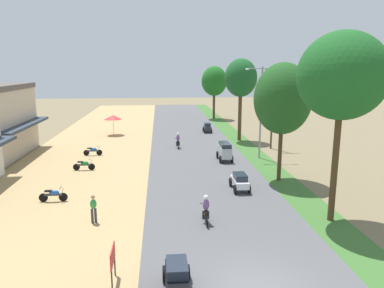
{
  "coord_description": "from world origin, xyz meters",
  "views": [
    {
      "loc": [
        -3.53,
        -12.4,
        8.56
      ],
      "look_at": [
        -0.78,
        18.45,
        1.98
      ],
      "focal_mm": 34.25,
      "sensor_mm": 36.0,
      "label": 1
    }
  ],
  "objects_px": {
    "streetlamp_near": "(261,107)",
    "motorbike_foreground_rider": "(206,210)",
    "median_tree_third": "(241,78)",
    "car_hatchback_charcoal": "(207,127)",
    "median_tree_second": "(283,99)",
    "utility_pole_near": "(273,106)",
    "median_tree_nearest": "(342,76)",
    "car_sedan_white": "(240,181)",
    "parked_motorbike_third": "(93,150)",
    "car_van_silver": "(225,151)",
    "parked_motorbike_nearest": "(53,194)",
    "streetlamp_mid": "(213,91)",
    "parked_motorbike_second": "(84,164)",
    "motorbike_ahead_second": "(178,141)",
    "pedestrian_on_shoulder": "(93,207)",
    "car_sedan_black": "(177,276)",
    "vendor_umbrella": "(113,117)",
    "median_tree_fourth": "(214,81)",
    "street_signboard": "(113,259)"
  },
  "relations": [
    {
      "from": "car_van_silver",
      "to": "median_tree_third",
      "type": "bearing_deg",
      "value": 69.97
    },
    {
      "from": "streetlamp_near",
      "to": "streetlamp_mid",
      "type": "height_order",
      "value": "streetlamp_near"
    },
    {
      "from": "parked_motorbike_third",
      "to": "median_tree_nearest",
      "type": "relative_size",
      "value": 0.17
    },
    {
      "from": "car_sedan_white",
      "to": "car_hatchback_charcoal",
      "type": "distance_m",
      "value": 23.0
    },
    {
      "from": "utility_pole_near",
      "to": "car_sedan_black",
      "type": "height_order",
      "value": "utility_pole_near"
    },
    {
      "from": "parked_motorbike_third",
      "to": "vendor_umbrella",
      "type": "xyz_separation_m",
      "value": [
        0.69,
        10.89,
        1.75
      ]
    },
    {
      "from": "parked_motorbike_second",
      "to": "car_sedan_black",
      "type": "xyz_separation_m",
      "value": [
        6.89,
        -17.6,
        0.19
      ]
    },
    {
      "from": "median_tree_second",
      "to": "car_hatchback_charcoal",
      "type": "height_order",
      "value": "median_tree_second"
    },
    {
      "from": "vendor_umbrella",
      "to": "median_tree_fourth",
      "type": "relative_size",
      "value": 0.29
    },
    {
      "from": "median_tree_third",
      "to": "car_sedan_white",
      "type": "bearing_deg",
      "value": -102.19
    },
    {
      "from": "street_signboard",
      "to": "car_sedan_black",
      "type": "bearing_deg",
      "value": -19.56
    },
    {
      "from": "median_tree_nearest",
      "to": "car_sedan_white",
      "type": "xyz_separation_m",
      "value": [
        -4.02,
        5.46,
        -7.3
      ]
    },
    {
      "from": "parked_motorbike_second",
      "to": "motorbike_ahead_second",
      "type": "distance_m",
      "value": 11.3
    },
    {
      "from": "parked_motorbike_third",
      "to": "car_van_silver",
      "type": "bearing_deg",
      "value": -14.33
    },
    {
      "from": "utility_pole_near",
      "to": "median_tree_nearest",
      "type": "bearing_deg",
      "value": -96.8
    },
    {
      "from": "streetlamp_mid",
      "to": "car_hatchback_charcoal",
      "type": "bearing_deg",
      "value": -100.85
    },
    {
      "from": "median_tree_third",
      "to": "motorbike_ahead_second",
      "type": "xyz_separation_m",
      "value": [
        -7.4,
        -3.63,
        -6.37
      ]
    },
    {
      "from": "parked_motorbike_nearest",
      "to": "parked_motorbike_second",
      "type": "distance_m",
      "value": 7.26
    },
    {
      "from": "pedestrian_on_shoulder",
      "to": "streetlamp_near",
      "type": "xyz_separation_m",
      "value": [
        13.06,
        13.61,
        3.94
      ]
    },
    {
      "from": "parked_motorbike_third",
      "to": "streetlamp_mid",
      "type": "xyz_separation_m",
      "value": [
        15.85,
        27.96,
        3.81
      ]
    },
    {
      "from": "median_tree_fourth",
      "to": "motorbike_foreground_rider",
      "type": "distance_m",
      "value": 41.88
    },
    {
      "from": "pedestrian_on_shoulder",
      "to": "median_tree_nearest",
      "type": "height_order",
      "value": "median_tree_nearest"
    },
    {
      "from": "streetlamp_mid",
      "to": "median_tree_fourth",
      "type": "bearing_deg",
      "value": -95.92
    },
    {
      "from": "median_tree_fourth",
      "to": "streetlamp_near",
      "type": "xyz_separation_m",
      "value": [
        0.37,
        -26.81,
        -1.3
      ]
    },
    {
      "from": "median_tree_third",
      "to": "car_hatchback_charcoal",
      "type": "distance_m",
      "value": 9.02
    },
    {
      "from": "parked_motorbike_second",
      "to": "car_sedan_black",
      "type": "relative_size",
      "value": 0.8
    },
    {
      "from": "pedestrian_on_shoulder",
      "to": "median_tree_fourth",
      "type": "relative_size",
      "value": 0.19
    },
    {
      "from": "vendor_umbrella",
      "to": "median_tree_fourth",
      "type": "bearing_deg",
      "value": 42.43
    },
    {
      "from": "median_tree_nearest",
      "to": "streetlamp_near",
      "type": "relative_size",
      "value": 1.22
    },
    {
      "from": "streetlamp_near",
      "to": "car_sedan_black",
      "type": "relative_size",
      "value": 3.75
    },
    {
      "from": "median_tree_third",
      "to": "parked_motorbike_second",
      "type": "bearing_deg",
      "value": -143.93
    },
    {
      "from": "utility_pole_near",
      "to": "motorbike_ahead_second",
      "type": "bearing_deg",
      "value": 175.35
    },
    {
      "from": "parked_motorbike_nearest",
      "to": "utility_pole_near",
      "type": "height_order",
      "value": "utility_pole_near"
    },
    {
      "from": "utility_pole_near",
      "to": "parked_motorbike_third",
      "type": "bearing_deg",
      "value": -174.58
    },
    {
      "from": "median_tree_third",
      "to": "utility_pole_near",
      "type": "height_order",
      "value": "median_tree_third"
    },
    {
      "from": "streetlamp_near",
      "to": "motorbike_foreground_rider",
      "type": "height_order",
      "value": "streetlamp_near"
    },
    {
      "from": "median_tree_second",
      "to": "car_sedan_white",
      "type": "bearing_deg",
      "value": -149.33
    },
    {
      "from": "car_sedan_white",
      "to": "parked_motorbike_third",
      "type": "bearing_deg",
      "value": 136.62
    },
    {
      "from": "median_tree_second",
      "to": "streetlamp_mid",
      "type": "relative_size",
      "value": 1.19
    },
    {
      "from": "parked_motorbike_third",
      "to": "pedestrian_on_shoulder",
      "type": "relative_size",
      "value": 1.11
    },
    {
      "from": "streetlamp_mid",
      "to": "car_sedan_white",
      "type": "relative_size",
      "value": 3.28
    },
    {
      "from": "median_tree_nearest",
      "to": "parked_motorbike_third",
      "type": "bearing_deg",
      "value": 133.64
    },
    {
      "from": "median_tree_second",
      "to": "utility_pole_near",
      "type": "bearing_deg",
      "value": 76.0
    },
    {
      "from": "car_sedan_black",
      "to": "car_sedan_white",
      "type": "xyz_separation_m",
      "value": [
        4.94,
        11.46,
        0.0
      ]
    },
    {
      "from": "vendor_umbrella",
      "to": "car_sedan_black",
      "type": "distance_m",
      "value": 34.33
    },
    {
      "from": "pedestrian_on_shoulder",
      "to": "median_tree_fourth",
      "type": "bearing_deg",
      "value": 72.57
    },
    {
      "from": "street_signboard",
      "to": "utility_pole_near",
      "type": "relative_size",
      "value": 0.17
    },
    {
      "from": "parked_motorbike_second",
      "to": "median_tree_third",
      "type": "height_order",
      "value": "median_tree_third"
    },
    {
      "from": "streetlamp_near",
      "to": "car_sedan_white",
      "type": "bearing_deg",
      "value": -113.23
    },
    {
      "from": "streetlamp_mid",
      "to": "parked_motorbike_second",
      "type": "bearing_deg",
      "value": -115.29
    }
  ]
}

